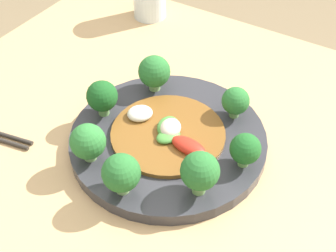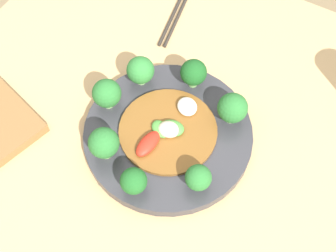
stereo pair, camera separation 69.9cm
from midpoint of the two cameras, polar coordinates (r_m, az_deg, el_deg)
plate at (r=0.72m, az=-18.72°, el=-22.55°), size 0.31×0.31×0.02m
broccoli_north at (r=0.67m, az=-28.05°, el=-28.39°), size 0.05×0.05×0.06m
broccoli_northwest at (r=0.63m, az=-18.36°, el=-30.13°), size 0.05×0.05×0.07m
broccoli_west at (r=0.64m, az=-10.50°, el=-26.86°), size 0.05×0.05×0.06m
broccoli_southeast at (r=0.74m, az=-19.15°, el=-12.68°), size 0.06×0.06×0.07m
broccoli_east at (r=0.74m, az=-26.62°, el=-16.25°), size 0.05×0.05×0.06m
broccoli_southwest at (r=0.68m, az=-9.48°, el=-18.43°), size 0.04×0.04×0.05m
broccoli_northeast at (r=0.71m, az=-30.22°, el=-22.97°), size 0.05×0.05×0.06m
stirfry_center at (r=0.71m, az=-19.10°, el=-21.97°), size 0.18×0.18×0.03m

